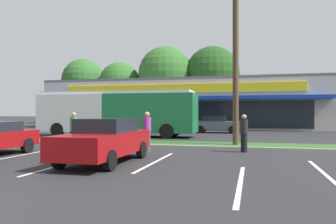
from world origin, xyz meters
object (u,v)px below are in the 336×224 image
at_px(city_bus, 116,112).
at_px(pedestrian_near_bench, 147,132).
at_px(car_0, 105,140).
at_px(pedestrian_by_pole, 244,133).
at_px(pedestrian_mid, 74,130).
at_px(car_3, 120,123).
at_px(utility_pole, 233,29).
at_px(car_1, 217,124).
at_px(bus_stop_bench, 12,135).

distance_m(city_bus, pedestrian_near_bench, 9.76).
relative_size(city_bus, car_0, 2.46).
height_order(pedestrian_by_pole, pedestrian_mid, pedestrian_mid).
bearing_deg(car_3, car_0, -69.14).
bearing_deg(utility_pole, pedestrian_mid, -159.12).
relative_size(pedestrian_near_bench, pedestrian_mid, 1.01).
relative_size(utility_pole, car_1, 2.68).
bearing_deg(car_1, car_3, 179.96).
bearing_deg(car_1, car_0, -96.55).
bearing_deg(pedestrian_near_bench, bus_stop_bench, 129.52).
bearing_deg(pedestrian_mid, pedestrian_near_bench, 20.89).
bearing_deg(pedestrian_near_bench, car_1, 41.87).
bearing_deg(car_3, bus_stop_bench, -93.77).
bearing_deg(city_bus, pedestrian_mid, 97.81).
distance_m(car_0, pedestrian_by_pole, 6.33).
bearing_deg(city_bus, car_0, 110.52).
height_order(car_1, pedestrian_mid, pedestrian_mid).
xyz_separation_m(city_bus, bus_stop_bench, (-3.09, -7.09, -1.26)).
relative_size(car_3, pedestrian_mid, 2.46).
xyz_separation_m(pedestrian_by_pole, pedestrian_mid, (-8.00, -0.59, 0.05)).
height_order(city_bus, bus_stop_bench, city_bus).
distance_m(car_3, pedestrian_near_bench, 16.08).
height_order(car_1, pedestrian_near_bench, pedestrian_near_bench).
xyz_separation_m(pedestrian_near_bench, pedestrian_mid, (-3.79, 0.27, -0.01)).
bearing_deg(utility_pole, car_3, 133.84).
bearing_deg(car_0, pedestrian_near_bench, 172.93).
relative_size(bus_stop_bench, car_3, 0.37).
xyz_separation_m(city_bus, pedestrian_near_bench, (4.99, -8.34, -0.87)).
xyz_separation_m(car_0, car_3, (-6.79, 17.82, -0.03)).
bearing_deg(pedestrian_by_pole, bus_stop_bench, 78.08).
xyz_separation_m(pedestrian_near_bench, pedestrian_by_pole, (4.20, 0.86, -0.06)).
bearing_deg(pedestrian_near_bench, car_3, 74.96).
bearing_deg(pedestrian_near_bench, city_bus, 79.21).
xyz_separation_m(car_0, pedestrian_mid, (-3.37, 3.72, 0.09)).
bearing_deg(utility_pole, pedestrian_by_pole, -75.10).
relative_size(bus_stop_bench, pedestrian_mid, 0.91).
xyz_separation_m(city_bus, pedestrian_by_pole, (9.20, -7.48, -0.93)).
bearing_deg(bus_stop_bench, city_bus, -113.56).
distance_m(car_3, pedestrian_by_pole, 17.69).
relative_size(car_0, car_1, 1.12).
height_order(city_bus, pedestrian_mid, city_bus).
relative_size(bus_stop_bench, car_0, 0.34).
distance_m(car_1, pedestrian_near_bench, 14.46).
height_order(car_1, pedestrian_by_pole, pedestrian_by_pole).
height_order(city_bus, car_3, city_bus).
height_order(utility_pole, car_3, utility_pole).
xyz_separation_m(car_1, car_3, (-8.84, 0.01, 0.03)).
bearing_deg(car_1, utility_pole, -79.97).
height_order(bus_stop_bench, pedestrian_mid, pedestrian_mid).
height_order(city_bus, car_0, city_bus).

